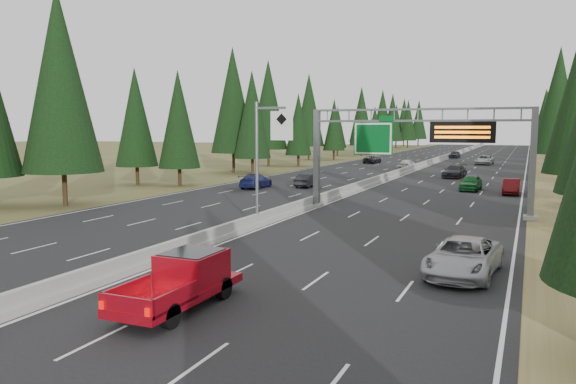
% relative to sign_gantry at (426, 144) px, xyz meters
% --- Properties ---
extents(road, '(32.00, 260.00, 0.08)m').
position_rel_sign_gantry_xyz_m(road, '(-8.92, 45.12, -5.23)').
color(road, black).
rests_on(road, ground).
extents(shoulder_right, '(3.60, 260.00, 0.06)m').
position_rel_sign_gantry_xyz_m(shoulder_right, '(8.88, 45.12, -5.24)').
color(shoulder_right, olive).
rests_on(shoulder_right, ground).
extents(shoulder_left, '(3.60, 260.00, 0.06)m').
position_rel_sign_gantry_xyz_m(shoulder_left, '(-26.72, 45.12, -5.24)').
color(shoulder_left, '#4D4B24').
rests_on(shoulder_left, ground).
extents(median_barrier, '(0.70, 260.00, 0.85)m').
position_rel_sign_gantry_xyz_m(median_barrier, '(-8.92, 45.12, -4.85)').
color(median_barrier, gray).
rests_on(median_barrier, road).
extents(sign_gantry, '(16.75, 0.98, 7.80)m').
position_rel_sign_gantry_xyz_m(sign_gantry, '(0.00, 0.00, 0.00)').
color(sign_gantry, slate).
rests_on(sign_gantry, road).
extents(hov_sign_pole, '(2.80, 0.50, 8.00)m').
position_rel_sign_gantry_xyz_m(hov_sign_pole, '(-8.33, -9.92, -0.54)').
color(hov_sign_pole, slate).
rests_on(hov_sign_pole, road).
extents(tree_row_left, '(12.05, 236.87, 18.93)m').
position_rel_sign_gantry_xyz_m(tree_row_left, '(-30.96, 36.10, 3.89)').
color(tree_row_left, black).
rests_on(tree_row_left, ground).
extents(silver_minivan, '(3.17, 5.99, 1.61)m').
position_rel_sign_gantry_xyz_m(silver_minivan, '(4.66, -17.04, -4.39)').
color(silver_minivan, '#ADADB2').
rests_on(silver_minivan, road).
extents(red_pickup, '(2.06, 5.78, 1.88)m').
position_rel_sign_gantry_xyz_m(red_pickup, '(-4.10, -25.30, -4.15)').
color(red_pickup, black).
rests_on(red_pickup, road).
extents(car_ahead_green, '(2.11, 4.75, 1.59)m').
position_rel_sign_gantry_xyz_m(car_ahead_green, '(1.66, 17.55, -4.40)').
color(car_ahead_green, '#135523').
rests_on(car_ahead_green, road).
extents(car_ahead_dkred, '(1.56, 4.43, 1.46)m').
position_rel_sign_gantry_xyz_m(car_ahead_dkred, '(5.58, 15.79, -4.46)').
color(car_ahead_dkred, '#510B0D').
rests_on(car_ahead_dkred, road).
extents(car_ahead_dkgrey, '(2.81, 5.80, 1.63)m').
position_rel_sign_gantry_xyz_m(car_ahead_dkgrey, '(-1.70, 32.02, -4.38)').
color(car_ahead_dkgrey, black).
rests_on(car_ahead_dkgrey, road).
extents(car_ahead_white, '(3.04, 5.92, 1.60)m').
position_rel_sign_gantry_xyz_m(car_ahead_white, '(-0.13, 60.28, -4.39)').
color(car_ahead_white, '#B7B7B7').
rests_on(car_ahead_white, road).
extents(car_ahead_far, '(2.11, 4.61, 1.53)m').
position_rel_sign_gantry_xyz_m(car_ahead_far, '(-7.42, 79.32, -4.42)').
color(car_ahead_far, black).
rests_on(car_ahead_far, road).
extents(car_onc_near, '(1.48, 4.22, 1.39)m').
position_rel_sign_gantry_xyz_m(car_onc_near, '(-14.89, 14.16, -4.49)').
color(car_onc_near, black).
rests_on(car_onc_near, road).
extents(car_onc_blue, '(2.50, 5.35, 1.51)m').
position_rel_sign_gantry_xyz_m(car_onc_blue, '(-19.45, 10.87, -4.43)').
color(car_onc_blue, navy).
rests_on(car_onc_blue, road).
extents(car_onc_white, '(2.02, 4.47, 1.49)m').
position_rel_sign_gantry_xyz_m(car_onc_white, '(-10.42, 45.39, -4.44)').
color(car_onc_white, silver).
rests_on(car_onc_white, road).
extents(car_onc_far, '(2.52, 4.93, 1.33)m').
position_rel_sign_gantry_xyz_m(car_onc_far, '(-18.91, 56.34, -4.52)').
color(car_onc_far, black).
rests_on(car_onc_far, road).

